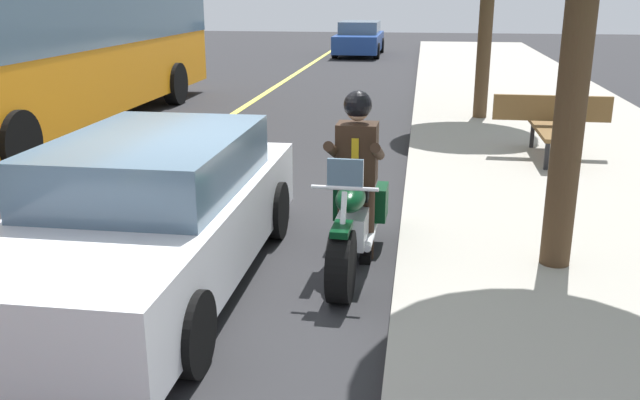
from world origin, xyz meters
The scene contains 8 objects.
ground_plane centered at (0.00, 0.00, 0.00)m, with size 80.00×80.00×0.00m, color #28282B.
lane_center_stripe centered at (0.00, -2.00, 0.01)m, with size 60.00×0.16×0.01m, color #E5DB4C.
motorcycle_main centered at (-0.23, 1.56, 0.45)m, with size 2.21×0.62×1.26m.
rider_main centered at (-0.42, 1.56, 1.04)m, with size 0.63×0.55×1.74m.
bus_far centered at (-6.52, -4.94, 1.87)m, with size 11.05×2.70×3.30m.
car_silver centered at (0.48, -0.25, 0.69)m, with size 4.60×1.92×1.40m.
car_dark centered at (-23.45, -0.55, 0.69)m, with size 4.60×1.92×1.40m.
bench_sidewalk centered at (-4.75, 4.20, 0.71)m, with size 1.80×1.80×0.95m.
Camera 1 is at (6.21, 2.18, 2.67)m, focal length 38.47 mm.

